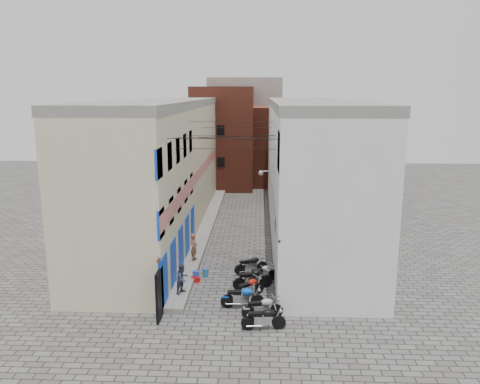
# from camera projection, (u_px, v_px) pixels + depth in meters

# --- Properties ---
(ground) EXTENTS (90.00, 90.00, 0.00)m
(ground) POSITION_uv_depth(u_px,v_px,m) (220.00, 315.00, 20.39)
(ground) COLOR #514F4C
(ground) RESTS_ON ground
(plinth) EXTENTS (0.90, 26.00, 0.25)m
(plinth) POSITION_uv_depth(u_px,v_px,m) (207.00, 227.00, 33.15)
(plinth) COLOR slate
(plinth) RESTS_ON ground
(building_left) EXTENTS (5.10, 27.00, 9.00)m
(building_left) POSITION_uv_depth(u_px,v_px,m) (163.00, 166.00, 32.30)
(building_left) COLOR beige
(building_left) RESTS_ON ground
(building_right) EXTENTS (5.94, 26.00, 9.00)m
(building_right) POSITION_uv_depth(u_px,v_px,m) (308.00, 167.00, 31.92)
(building_right) COLOR silver
(building_right) RESTS_ON ground
(building_far_brick_left) EXTENTS (6.00, 6.00, 10.00)m
(building_far_brick_left) POSITION_uv_depth(u_px,v_px,m) (223.00, 138.00, 46.76)
(building_far_brick_left) COLOR brown
(building_far_brick_left) RESTS_ON ground
(building_far_brick_right) EXTENTS (5.00, 6.00, 8.00)m
(building_far_brick_right) POSITION_uv_depth(u_px,v_px,m) (273.00, 146.00, 48.72)
(building_far_brick_right) COLOR brown
(building_far_brick_right) RESTS_ON ground
(building_far_concrete) EXTENTS (8.00, 5.00, 11.00)m
(building_far_concrete) POSITION_uv_depth(u_px,v_px,m) (245.00, 128.00, 52.43)
(building_far_concrete) COLOR slate
(building_far_concrete) RESTS_ON ground
(far_shopfront) EXTENTS (2.00, 0.30, 2.40)m
(far_shopfront) POSITION_uv_depth(u_px,v_px,m) (242.00, 180.00, 44.75)
(far_shopfront) COLOR black
(far_shopfront) RESTS_ON ground
(overhead_wires) EXTENTS (5.80, 13.02, 1.32)m
(overhead_wires) POSITION_uv_depth(u_px,v_px,m) (230.00, 135.00, 26.35)
(overhead_wires) COLOR black
(overhead_wires) RESTS_ON ground
(motorcycle_a) EXTENTS (1.90, 0.76, 1.07)m
(motorcycle_a) POSITION_uv_depth(u_px,v_px,m) (264.00, 317.00, 19.05)
(motorcycle_a) COLOR black
(motorcycle_a) RESTS_ON ground
(motorcycle_b) EXTENTS (1.90, 0.94, 1.06)m
(motorcycle_b) POSITION_uv_depth(u_px,v_px,m) (262.00, 306.00, 20.05)
(motorcycle_b) COLOR #A4A5A9
(motorcycle_b) RESTS_ON ground
(motorcycle_c) EXTENTS (1.99, 0.68, 1.14)m
(motorcycle_c) POSITION_uv_depth(u_px,v_px,m) (242.00, 296.00, 20.97)
(motorcycle_c) COLOR #0C49B4
(motorcycle_c) RESTS_ON ground
(motorcycle_d) EXTENTS (1.69, 1.54, 1.01)m
(motorcycle_d) POSITION_uv_depth(u_px,v_px,m) (249.00, 287.00, 22.13)
(motorcycle_d) COLOR #AA170C
(motorcycle_d) RESTS_ON ground
(motorcycle_e) EXTENTS (2.12, 1.24, 1.17)m
(motorcycle_e) POSITION_uv_depth(u_px,v_px,m) (253.00, 278.00, 22.99)
(motorcycle_e) COLOR black
(motorcycle_e) RESTS_ON ground
(motorcycle_f) EXTENTS (1.83, 1.32, 1.03)m
(motorcycle_f) POSITION_uv_depth(u_px,v_px,m) (263.00, 272.00, 23.86)
(motorcycle_f) COLOR #A4A5A9
(motorcycle_f) RESTS_ON ground
(motorcycle_g) EXTENTS (1.95, 1.26, 1.08)m
(motorcycle_g) POSITION_uv_depth(u_px,v_px,m) (251.00, 264.00, 24.94)
(motorcycle_g) COLOR black
(motorcycle_g) RESTS_ON ground
(person_a) EXTENTS (0.38, 0.57, 1.55)m
(person_a) POSITION_uv_depth(u_px,v_px,m) (194.00, 247.00, 26.13)
(person_a) COLOR #975436
(person_a) RESTS_ON plinth
(person_b) EXTENTS (0.83, 0.88, 1.43)m
(person_b) POSITION_uv_depth(u_px,v_px,m) (182.00, 278.00, 21.92)
(person_b) COLOR #353750
(person_b) RESTS_ON plinth
(water_jug_near) EXTENTS (0.45, 0.45, 0.54)m
(water_jug_near) POSITION_uv_depth(u_px,v_px,m) (196.00, 276.00, 24.04)
(water_jug_near) COLOR blue
(water_jug_near) RESTS_ON ground
(water_jug_far) EXTENTS (0.31, 0.31, 0.45)m
(water_jug_far) POSITION_uv_depth(u_px,v_px,m) (206.00, 273.00, 24.57)
(water_jug_far) COLOR #236EB0
(water_jug_far) RESTS_ON ground
(red_crate) EXTENTS (0.51, 0.43, 0.27)m
(red_crate) POSITION_uv_depth(u_px,v_px,m) (196.00, 279.00, 23.93)
(red_crate) COLOR red
(red_crate) RESTS_ON ground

